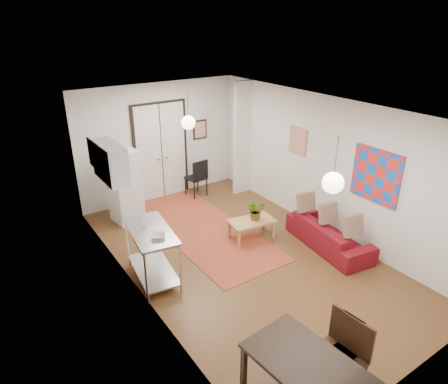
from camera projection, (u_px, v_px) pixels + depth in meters
floor at (242, 256)px, 7.84m from camera, size 7.00×7.00×0.00m
ceiling at (246, 109)px, 6.66m from camera, size 4.20×7.00×0.02m
wall_back at (160, 142)px, 9.90m from camera, size 4.20×0.02×2.90m
wall_front at (425, 288)px, 4.60m from camera, size 4.20×0.02×2.90m
wall_left at (135, 219)px, 6.18m from camera, size 0.02×7.00×2.90m
wall_right at (325, 166)px, 8.33m from camera, size 0.02×7.00×2.90m
double_doors at (161, 152)px, 9.97m from camera, size 1.44×0.06×2.50m
stub_partition at (242, 139)px, 10.13m from camera, size 0.50×0.10×2.90m
wall_cabinet at (110, 162)px, 7.22m from camera, size 0.35×1.00×0.70m
painting_popart at (376, 176)px, 7.29m from camera, size 0.05×1.00×1.00m
painting_abstract at (298, 141)px, 8.78m from camera, size 0.05×0.50×0.60m
poster_back at (200, 130)px, 10.41m from camera, size 0.40×0.03×0.50m
print_left at (93, 154)px, 7.51m from camera, size 0.03×0.44×0.54m
pendant_back at (188, 123)px, 8.44m from camera, size 0.30×0.30×0.80m
pendant_front at (333, 183)px, 5.41m from camera, size 0.30×0.30×0.80m
kilim_rug at (199, 226)px, 8.93m from camera, size 1.69×4.45×0.01m
sofa at (329, 234)px, 8.05m from camera, size 2.04×1.03×0.57m
coffee_table at (252, 223)px, 8.34m from camera, size 1.00×0.64×0.42m
potted_plant at (256, 210)px, 8.29m from camera, size 0.40×0.36×0.41m
kitchen_counter at (152, 247)px, 6.90m from camera, size 0.83×1.39×1.00m
bowl at (158, 236)px, 6.52m from camera, size 0.30×0.30×0.06m
soap_bottle at (144, 219)px, 6.91m from camera, size 0.12×0.12×0.21m
fridge at (125, 186)px, 8.89m from camera, size 0.67×0.67×1.68m
dining_table at (309, 370)px, 4.44m from camera, size 0.96×1.53×0.81m
dining_chair_near at (328, 342)px, 5.00m from camera, size 0.52×0.70×1.00m
dining_chair_far at (338, 350)px, 4.88m from camera, size 0.52×0.70×1.00m
black_side_chair at (194, 173)px, 10.34m from camera, size 0.50×0.50×0.99m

